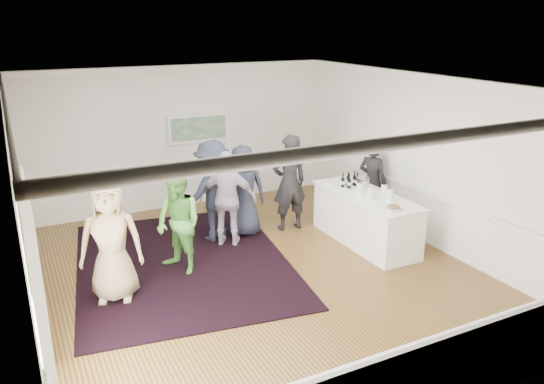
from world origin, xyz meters
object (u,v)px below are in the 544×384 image
guest_lilac (228,199)px  ice_bucket (363,184)px  guest_tan (111,241)px  guest_navy (243,191)px  guest_dark_a (213,191)px  nut_bowl (394,208)px  guest_green (179,223)px  guest_dark_b (289,183)px  bartender (372,182)px  serving_table (365,218)px

guest_lilac → ice_bucket: guest_lilac is taller
guest_tan → guest_lilac: 2.62m
guest_navy → guest_dark_a: bearing=9.6°
guest_tan → nut_bowl: size_ratio=7.00×
guest_dark_a → nut_bowl: bearing=121.9°
guest_dark_a → nut_bowl: size_ratio=7.19×
guest_green → guest_lilac: (1.17, 0.68, 0.04)m
guest_dark_a → guest_green: bearing=32.5°
guest_dark_b → ice_bucket: (1.04, -1.04, 0.11)m
bartender → ice_bucket: 0.95m
nut_bowl → guest_navy: bearing=127.7°
guest_tan → guest_lilac: size_ratio=1.05×
guest_navy → guest_tan: bearing=40.8°
guest_tan → guest_dark_b: bearing=36.6°
guest_green → ice_bucket: (3.64, -0.16, 0.22)m
guest_lilac → guest_navy: bearing=-112.6°
serving_table → guest_lilac: size_ratio=1.32×
serving_table → bartender: (0.78, 0.85, 0.39)m
serving_table → nut_bowl: (-0.11, -0.92, 0.53)m
guest_tan → ice_bucket: bearing=20.6°
bartender → guest_lilac: bearing=63.9°
ice_bucket → nut_bowl: ice_bucket is taller
guest_tan → guest_green: (1.19, 0.45, -0.08)m
guest_green → guest_navy: (1.63, 1.02, 0.03)m
guest_dark_a → ice_bucket: (2.61, -1.22, 0.11)m
bartender → nut_bowl: (-0.89, -1.77, 0.14)m
guest_tan → ice_bucket: 4.84m
guest_dark_a → nut_bowl: (2.42, -2.39, 0.03)m
nut_bowl → guest_green: bearing=158.8°
guest_navy → bartender: bearing=-178.8°
guest_dark_a → nut_bowl: guest_dark_a is taller
guest_green → guest_dark_a: guest_dark_a is taller
serving_table → guest_dark_b: bearing=126.5°
bartender → guest_navy: bearing=56.2°
guest_green → guest_navy: guest_navy is taller
bartender → guest_lilac: 3.17m
serving_table → guest_lilac: guest_lilac is taller
guest_tan → nut_bowl: bearing=6.4°
guest_dark_b → ice_bucket: guest_dark_b is taller
guest_lilac → ice_bucket: (2.46, -0.84, 0.18)m
nut_bowl → serving_table: bearing=83.2°
bartender → guest_dark_b: guest_dark_b is taller
nut_bowl → guest_dark_b: bearing=111.0°
guest_green → nut_bowl: size_ratio=6.40×
guest_tan → guest_navy: bearing=44.8°
guest_green → guest_lilac: size_ratio=0.96×
guest_navy → guest_dark_b: bearing=-174.8°
serving_table → guest_green: (-3.55, 0.41, 0.38)m
serving_table → guest_navy: size_ratio=1.33×
guest_lilac → nut_bowl: size_ratio=6.68×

